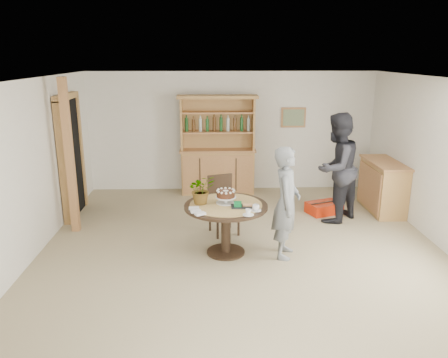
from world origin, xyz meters
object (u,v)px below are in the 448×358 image
(dining_table, at_px, (226,214))
(dining_chair, at_px, (222,201))
(hutch, at_px, (218,160))
(sideboard, at_px, (383,186))
(teen_boy, at_px, (286,203))
(adult_person, at_px, (336,168))
(red_suitcase, at_px, (324,208))

(dining_table, relative_size, dining_chair, 1.27)
(hutch, xyz_separation_m, sideboard, (3.04, -1.24, -0.22))
(hutch, height_order, dining_table, hutch)
(teen_boy, bearing_deg, adult_person, -24.02)
(hutch, distance_m, adult_person, 2.64)
(dining_table, distance_m, dining_chair, 0.83)
(sideboard, relative_size, adult_person, 0.66)
(red_suitcase, bearing_deg, adult_person, -100.77)
(sideboard, bearing_deg, adult_person, -155.60)
(teen_boy, distance_m, red_suitcase, 2.13)
(dining_chair, bearing_deg, dining_table, -107.53)
(adult_person, bearing_deg, dining_table, -8.65)
(dining_table, xyz_separation_m, red_suitcase, (1.88, 1.63, -0.50))
(hutch, xyz_separation_m, red_suitcase, (1.93, -1.36, -0.59))
(sideboard, relative_size, dining_table, 1.05)
(teen_boy, height_order, red_suitcase, teen_boy)
(sideboard, xyz_separation_m, teen_boy, (-2.13, -1.85, 0.33))
(hutch, relative_size, dining_chair, 2.16)
(dining_table, bearing_deg, hutch, 91.06)
(teen_boy, bearing_deg, red_suitcase, -16.27)
(adult_person, distance_m, red_suitcase, 0.92)
(hutch, relative_size, sideboard, 1.62)
(adult_person, xyz_separation_m, red_suitcase, (-0.06, 0.35, -0.85))
(dining_table, distance_m, teen_boy, 0.88)
(dining_table, bearing_deg, sideboard, 30.35)
(dining_chair, relative_size, red_suitcase, 1.34)
(sideboard, relative_size, teen_boy, 0.78)
(sideboard, height_order, dining_chair, dining_chair)
(teen_boy, relative_size, adult_person, 0.85)
(hutch, height_order, teen_boy, hutch)
(hutch, relative_size, red_suitcase, 2.90)
(dining_chair, height_order, teen_boy, teen_boy)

